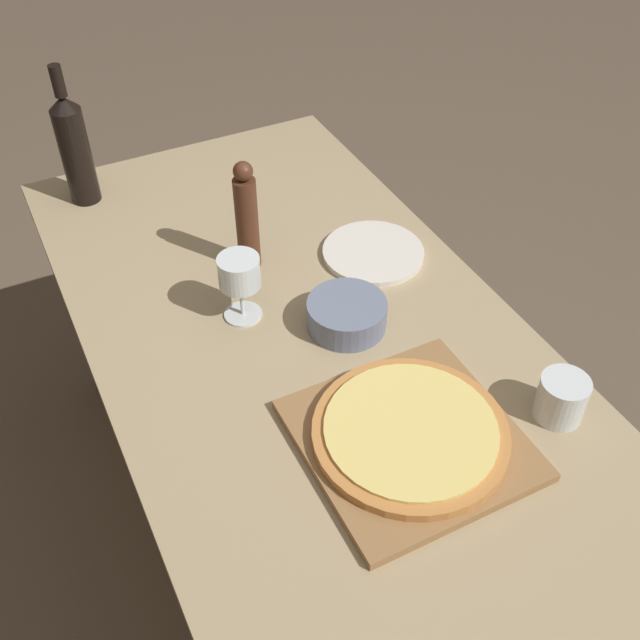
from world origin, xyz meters
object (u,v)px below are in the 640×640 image
pizza (410,432)px  small_bowl (347,315)px  wine_bottle (74,148)px  pepper_mill (247,218)px  wine_glass (239,275)px

pizza → small_bowl: bearing=82.1°
pizza → wine_bottle: (-0.31, 0.99, 0.11)m
wine_bottle → small_bowl: (0.35, -0.68, -0.11)m
pizza → wine_bottle: 1.04m
wine_bottle → pizza: bearing=-72.6°
small_bowl → pizza: bearing=-97.9°
pepper_mill → small_bowl: size_ratio=1.61×
pepper_mill → wine_glass: pepper_mill is taller
wine_bottle → wine_glass: (0.18, -0.56, -0.04)m
wine_glass → pepper_mill: bearing=62.1°
pizza → small_bowl: size_ratio=2.11×
pepper_mill → small_bowl: bearing=-70.3°
pizza → wine_bottle: wine_bottle is taller
pizza → pepper_mill: 0.58m
pizza → small_bowl: 0.31m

